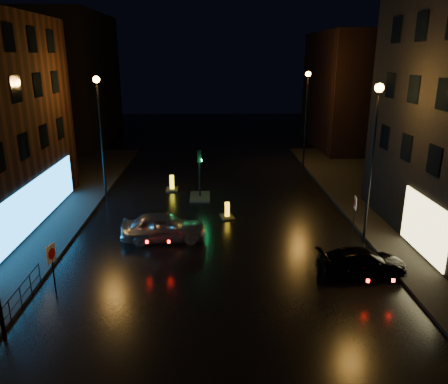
{
  "coord_description": "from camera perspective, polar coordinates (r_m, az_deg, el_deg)",
  "views": [
    {
      "loc": [
        -0.44,
        -15.45,
        9.68
      ],
      "look_at": [
        0.26,
        6.38,
        2.8
      ],
      "focal_mm": 35.0,
      "sensor_mm": 36.0,
      "label": 1
    }
  ],
  "objects": [
    {
      "name": "ground",
      "position": [
        18.24,
        -0.18,
        -14.58
      ],
      "size": [
        120.0,
        120.0,
        0.0
      ],
      "primitive_type": "plane",
      "color": "black",
      "rests_on": "ground"
    },
    {
      "name": "building_far_left",
      "position": [
        52.86,
        -19.52,
        13.62
      ],
      "size": [
        8.0,
        16.0,
        14.0
      ],
      "primitive_type": "cube",
      "color": "black",
      "rests_on": "ground"
    },
    {
      "name": "building_far_right",
      "position": [
        50.04,
        16.55,
        12.57
      ],
      "size": [
        8.0,
        14.0,
        12.0
      ],
      "primitive_type": "cube",
      "color": "black",
      "rests_on": "ground"
    },
    {
      "name": "street_lamp_lfar",
      "position": [
        30.64,
        -15.92,
        9.1
      ],
      "size": [
        0.44,
        0.44,
        8.37
      ],
      "color": "black",
      "rests_on": "ground"
    },
    {
      "name": "street_lamp_rnear",
      "position": [
        23.35,
        18.99,
        6.37
      ],
      "size": [
        0.44,
        0.44,
        8.37
      ],
      "color": "black",
      "rests_on": "ground"
    },
    {
      "name": "street_lamp_rfar",
      "position": [
        38.57,
        10.71,
        11.06
      ],
      "size": [
        0.44,
        0.44,
        8.37
      ],
      "color": "black",
      "rests_on": "ground"
    },
    {
      "name": "traffic_signal",
      "position": [
        30.86,
        -3.16,
        0.15
      ],
      "size": [
        1.4,
        2.4,
        3.45
      ],
      "color": "black",
      "rests_on": "ground"
    },
    {
      "name": "guard_railing",
      "position": [
        18.6,
        -26.29,
        -13.25
      ],
      "size": [
        0.05,
        6.04,
        1.0
      ],
      "color": "black",
      "rests_on": "ground"
    },
    {
      "name": "silver_hatchback",
      "position": [
        23.95,
        -7.88,
        -4.53
      ],
      "size": [
        4.63,
        2.05,
        1.55
      ],
      "primitive_type": "imported",
      "rotation": [
        0.0,
        0.0,
        1.62
      ],
      "color": "#B7BBBF",
      "rests_on": "ground"
    },
    {
      "name": "dark_sedan",
      "position": [
        21.26,
        17.6,
        -8.68
      ],
      "size": [
        4.26,
        2.01,
        1.2
      ],
      "primitive_type": "imported",
      "rotation": [
        0.0,
        0.0,
        1.65
      ],
      "color": "black",
      "rests_on": "ground"
    },
    {
      "name": "bollard_near",
      "position": [
        27.13,
        0.42,
        -2.93
      ],
      "size": [
        0.97,
        1.27,
        1.0
      ],
      "rotation": [
        0.0,
        0.0,
        0.19
      ],
      "color": "black",
      "rests_on": "ground"
    },
    {
      "name": "bollard_far",
      "position": [
        32.86,
        -6.8,
        0.68
      ],
      "size": [
        0.88,
        1.31,
        1.14
      ],
      "rotation": [
        0.0,
        0.0,
        0.01
      ],
      "color": "black",
      "rests_on": "ground"
    },
    {
      "name": "road_sign_left",
      "position": [
        19.32,
        -21.58,
        -8.03
      ],
      "size": [
        0.18,
        0.57,
        2.35
      ],
      "rotation": [
        0.0,
        0.0,
        -0.23
      ],
      "color": "black",
      "rests_on": "ground"
    },
    {
      "name": "road_sign_right",
      "position": [
        25.44,
        16.75,
        -1.76
      ],
      "size": [
        0.13,
        0.52,
        2.16
      ],
      "rotation": [
        0.0,
        0.0,
        3.0
      ],
      "color": "black",
      "rests_on": "ground"
    }
  ]
}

